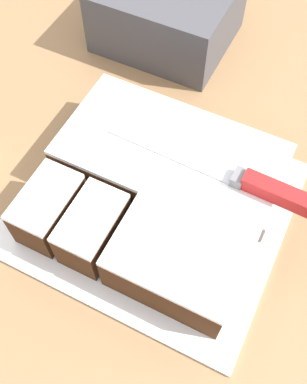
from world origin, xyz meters
TOP-DOWN VIEW (x-y plane):
  - ground_plane at (0.00, 0.00)m, footprint 8.00×8.00m
  - countertop at (0.00, 0.00)m, footprint 1.40×1.10m
  - cake_board at (-0.01, -0.07)m, footprint 0.37×0.34m
  - cake at (-0.01, -0.07)m, footprint 0.31×0.28m
  - knife at (0.12, -0.03)m, footprint 0.32×0.03m
  - storage_box at (-0.15, 0.27)m, footprint 0.23×0.20m

SIDE VIEW (x-z plane):
  - ground_plane at x=0.00m, z-range 0.00..0.00m
  - countertop at x=0.00m, z-range 0.00..0.95m
  - cake_board at x=-0.01m, z-range 0.95..0.95m
  - cake at x=-0.01m, z-range 0.95..1.02m
  - storage_box at x=-0.15m, z-range 0.95..1.06m
  - knife at x=0.12m, z-range 1.02..1.04m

